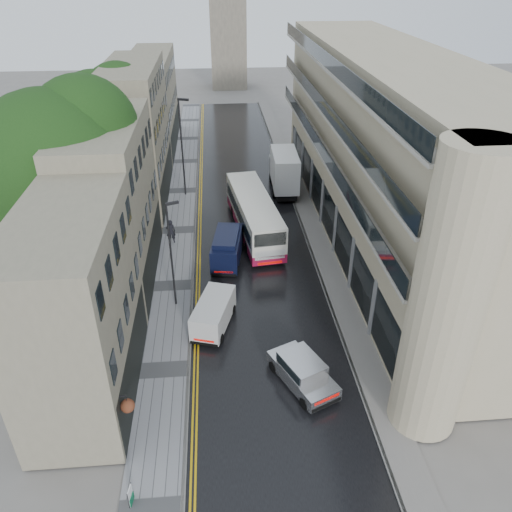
{
  "coord_description": "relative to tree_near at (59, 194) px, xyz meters",
  "views": [
    {
      "loc": [
        -2.57,
        -9.91,
        19.65
      ],
      "look_at": [
        -0.19,
        18.0,
        2.92
      ],
      "focal_mm": 35.0,
      "sensor_mm": 36.0,
      "label": 1
    }
  ],
  "objects": [
    {
      "name": "right_sidewalk",
      "position": [
        17.9,
        7.5,
        -6.89
      ],
      "size": [
        1.8,
        85.0,
        0.12
      ],
      "primitive_type": "cube",
      "color": "slate",
      "rests_on": "ground"
    },
    {
      "name": "silver_hatchback",
      "position": [
        13.9,
        -12.39,
        -6.11
      ],
      "size": [
        3.53,
        4.74,
        1.63
      ],
      "primitive_type": null,
      "rotation": [
        0.0,
        0.0,
        0.43
      ],
      "color": "#B5B6BA",
      "rests_on": "road"
    },
    {
      "name": "road",
      "position": [
        12.5,
        7.5,
        -6.94
      ],
      "size": [
        9.0,
        85.0,
        0.02
      ],
      "primitive_type": "cube",
      "color": "black",
      "rests_on": "ground"
    },
    {
      "name": "pedestrian",
      "position": [
        6.18,
        5.4,
        -5.83
      ],
      "size": [
        0.75,
        0.52,
        1.98
      ],
      "primitive_type": "imported",
      "rotation": [
        0.0,
        0.0,
        3.21
      ],
      "color": "black",
      "rests_on": "left_sidewalk"
    },
    {
      "name": "estate_sign",
      "position": [
        5.82,
        -16.9,
        -6.39
      ],
      "size": [
        0.16,
        0.53,
        0.87
      ],
      "primitive_type": null,
      "rotation": [
        0.0,
        0.0,
        -0.15
      ],
      "color": "silver",
      "rests_on": "left_sidewalk"
    },
    {
      "name": "left_sidewalk",
      "position": [
        6.65,
        7.5,
        -6.89
      ],
      "size": [
        2.7,
        85.0,
        0.12
      ],
      "primitive_type": "cube",
      "color": "gray",
      "rests_on": "ground"
    },
    {
      "name": "tree_far",
      "position": [
        0.3,
        13.0,
        -0.72
      ],
      "size": [
        9.24,
        9.24,
        12.46
      ],
      "primitive_type": null,
      "color": "black",
      "rests_on": "ground"
    },
    {
      "name": "cream_bus",
      "position": [
        12.09,
        3.38,
        -5.35
      ],
      "size": [
        4.02,
        11.77,
        3.15
      ],
      "primitive_type": null,
      "rotation": [
        0.0,
        0.0,
        0.12
      ],
      "color": "white",
      "rests_on": "road"
    },
    {
      "name": "tree_near",
      "position": [
        0.0,
        0.0,
        0.0
      ],
      "size": [
        10.56,
        10.56,
        13.89
      ],
      "primitive_type": null,
      "color": "black",
      "rests_on": "ground"
    },
    {
      "name": "modern_block",
      "position": [
        22.8,
        6.0,
        0.05
      ],
      "size": [
        8.0,
        40.0,
        14.0
      ],
      "primitive_type": null,
      "color": "tan",
      "rests_on": "ground"
    },
    {
      "name": "white_van",
      "position": [
        8.2,
        -6.53,
        -5.98
      ],
      "size": [
        2.93,
        4.51,
        1.88
      ],
      "primitive_type": null,
      "rotation": [
        0.0,
        0.0,
        -0.3
      ],
      "color": "silver",
      "rests_on": "road"
    },
    {
      "name": "lamp_post_near",
      "position": [
        6.94,
        -2.97,
        -3.22
      ],
      "size": [
        0.82,
        0.47,
        7.22
      ],
      "primitive_type": null,
      "rotation": [
        0.0,
        0.0,
        0.38
      ],
      "color": "black",
      "rests_on": "left_sidewalk"
    },
    {
      "name": "white_lorry",
      "position": [
        15.37,
        13.59,
        -4.91
      ],
      "size": [
        2.55,
        7.75,
        4.03
      ],
      "primitive_type": null,
      "rotation": [
        0.0,
        0.0,
        -0.03
      ],
      "color": "white",
      "rests_on": "road"
    },
    {
      "name": "navy_van",
      "position": [
        9.4,
        0.79,
        -5.69
      ],
      "size": [
        2.63,
        5.06,
        2.46
      ],
      "primitive_type": null,
      "rotation": [
        0.0,
        0.0,
        -0.15
      ],
      "color": "black",
      "rests_on": "road"
    },
    {
      "name": "old_shop_row",
      "position": [
        3.05,
        10.0,
        -0.95
      ],
      "size": [
        4.5,
        56.0,
        12.0
      ],
      "primitive_type": null,
      "color": "gray",
      "rests_on": "ground"
    },
    {
      "name": "lamp_post_far",
      "position": [
        6.93,
        14.85,
        -2.3
      ],
      "size": [
        1.03,
        0.57,
        9.06
      ],
      "primitive_type": null,
      "rotation": [
        0.0,
        0.0,
        -0.35
      ],
      "color": "black",
      "rests_on": "left_sidewalk"
    }
  ]
}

